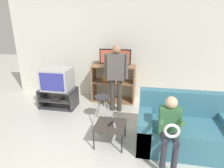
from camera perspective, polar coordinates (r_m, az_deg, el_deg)
wall_back at (r=4.91m, az=4.69°, el=10.09°), size 6.40×0.06×2.60m
tv_stand at (r=4.81m, az=-15.94°, el=-4.06°), size 0.86×0.53×0.47m
television_main at (r=4.65m, az=-16.33°, el=1.54°), size 0.66×0.56×0.50m
media_shelf at (r=4.87m, az=0.49°, el=0.28°), size 1.10×0.44×0.96m
television_flat at (r=4.67m, az=0.94°, el=7.95°), size 0.78×0.20×0.41m
folding_stool at (r=3.87m, az=-2.99°, el=-5.25°), size 0.36×0.38×0.58m
snack_table at (r=3.27m, az=-0.51°, el=-12.78°), size 0.51×0.51×0.36m
remote_control_black at (r=3.26m, az=-0.42°, el=-11.97°), size 0.08×0.15×0.02m
remote_control_white at (r=3.21m, az=0.77°, el=-12.49°), size 0.08×0.15×0.02m
couch at (r=3.45m, az=21.13°, el=-12.83°), size 1.54×0.87×0.88m
person_standing_adult at (r=4.19m, az=1.28°, el=3.51°), size 0.53×0.20×1.55m
person_seated_child at (r=2.81m, az=17.17°, el=-12.34°), size 0.33×0.43×1.05m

